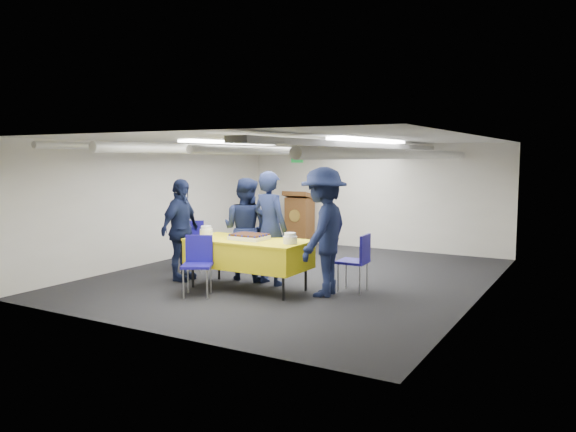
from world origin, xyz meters
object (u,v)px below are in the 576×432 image
Objects in this scene: serving_table at (248,253)px; sailor_c at (181,230)px; sheet_cake at (249,237)px; sailor_a at (270,228)px; sailor_d at (323,232)px; podium at (300,219)px; sailor_b at (246,229)px; chair_right at (358,257)px; chair_left at (192,240)px; chair_near at (198,259)px.

sailor_c is at bearing -179.27° from serving_table.
sheet_cake is 0.30× the size of sailor_a.
sailor_a is 1.08m from sailor_d.
sailor_d is (2.56, -3.96, 0.32)m from podium.
sailor_c is at bearing 30.00° from sailor_b.
serving_table is at bearing -155.82° from chair_right.
sailor_c reaches higher than chair_left.
podium is at bearing -152.49° from sailor_d.
sailor_b is 1.63m from sailor_d.
chair_near is at bearing -133.70° from sailor_c.
chair_right is 0.46× the size of sailor_d.
chair_left is 0.97m from sailor_c.
chair_right reaches higher than serving_table.
chair_near is 1.95m from chair_left.
chair_right is (1.50, 0.69, -0.28)m from sheet_cake.
sailor_d is at bearing -128.98° from chair_right.
sailor_a reaches higher than podium.
sheet_cake is 0.42× the size of podium.
podium is at bearing -56.81° from sailor_a.
podium reaches higher than serving_table.
chair_left is at bearing 178.05° from chair_right.
chair_right is at bearing -159.89° from sailor_a.
serving_table is 0.58m from sailor_a.
sailor_d is (2.91, -0.56, 0.41)m from chair_left.
sailor_b is (0.96, -3.62, 0.23)m from podium.
sailor_a reaches higher than sailor_c.
sailor_c is at bearing -89.56° from sailor_d.
sailor_d reaches higher than sailor_a.
serving_table is 0.80m from chair_near.
chair_left is 2.99m from sailor_d.
chair_left is at bearing -95.94° from podium.
chair_left is 1.37m from sailor_b.
serving_table is 1.67m from chair_right.
sailor_c is (-1.32, -0.02, 0.27)m from serving_table.
chair_near is 1.27m from sailor_b.
sailor_d reaches higher than sailor_c.
sailor_c reaches higher than chair_near.
serving_table is 1.00× the size of sailor_d.
sailor_b is (0.01, 1.23, 0.31)m from chair_near.
sailor_b reaches higher than sheet_cake.
sailor_d is (1.05, -0.23, 0.04)m from sailor_a.
sailor_d reaches higher than serving_table.
podium is 4.03m from sailor_a.
sheet_cake is 1.17m from sailor_d.
sheet_cake is at bearing 91.12° from sailor_a.
sailor_b is at bearing -107.20° from sailor_d.
chair_right is 2.94m from sailor_c.
chair_left is at bearing -106.23° from sailor_d.
chair_near is at bearing 86.01° from sailor_b.
sailor_a reaches higher than chair_near.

